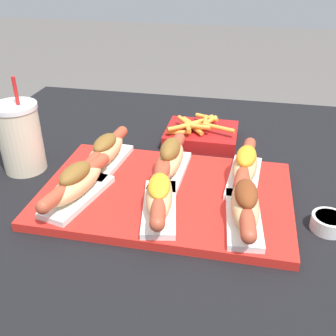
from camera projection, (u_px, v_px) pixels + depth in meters
patio_table at (189, 294)px, 1.05m from camera, size 1.22×1.02×0.74m
serving_tray at (166, 194)px, 0.79m from camera, size 0.49×0.32×0.02m
hot_dog_0 at (76, 184)px, 0.74m from camera, size 0.10×0.21×0.07m
hot_dog_1 at (159, 196)px, 0.71m from camera, size 0.09×0.21×0.07m
hot_dog_2 at (245, 205)px, 0.69m from camera, size 0.08×0.21×0.07m
hot_dog_3 at (106, 152)px, 0.86m from camera, size 0.08×0.21×0.07m
hot_dog_4 at (170, 160)px, 0.82m from camera, size 0.06×0.21×0.08m
hot_dog_5 at (245, 166)px, 0.80m from camera, size 0.07×0.21×0.07m
sauce_bowl at (329, 222)px, 0.70m from camera, size 0.06×0.06×0.03m
drink_cup at (20, 138)px, 0.86m from camera, size 0.10×0.10×0.22m
fries_basket at (201, 134)px, 1.01m from camera, size 0.18×0.15×0.06m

